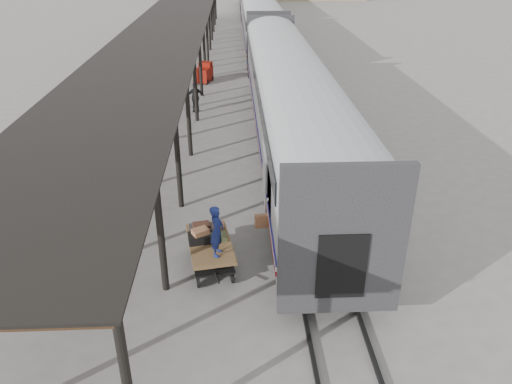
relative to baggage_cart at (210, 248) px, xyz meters
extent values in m
plane|color=slate|center=(0.09, 0.93, -0.65)|extent=(160.00, 160.00, 0.00)
cube|color=silver|center=(3.29, 8.93, 1.95)|extent=(3.00, 24.00, 2.90)
cube|color=#28282B|center=(3.29, -2.97, 1.95)|extent=(3.04, 0.22, 3.50)
cube|color=black|center=(1.77, 8.93, 2.85)|extent=(0.04, 22.08, 0.65)
cube|color=black|center=(3.29, 8.93, 0.25)|extent=(2.55, 23.04, 0.50)
cube|color=silver|center=(3.29, 34.93, 1.95)|extent=(3.00, 24.00, 2.90)
cube|color=#28282B|center=(3.29, 23.03, 1.95)|extent=(3.04, 0.22, 3.50)
cube|color=black|center=(1.77, 34.93, 2.85)|extent=(0.04, 22.08, 0.65)
cube|color=black|center=(3.29, 34.93, 0.25)|extent=(2.55, 23.04, 0.50)
cube|color=#28282B|center=(3.29, 49.03, 1.95)|extent=(3.04, 0.22, 3.50)
cube|color=black|center=(3.29, 60.93, 0.25)|extent=(2.55, 23.04, 0.50)
cube|color=black|center=(2.04, 0.43, 1.50)|extent=(0.50, 1.70, 2.00)
imported|color=silver|center=(2.04, 0.43, 1.36)|extent=(0.72, 0.89, 1.72)
cube|color=#A16A45|center=(1.64, 0.28, 0.75)|extent=(0.57, 0.25, 0.42)
cube|color=#422B19|center=(-3.31, 24.93, 3.35)|extent=(4.60, 64.00, 0.18)
cube|color=black|center=(-3.31, 24.93, 3.47)|extent=(4.90, 64.30, 0.06)
cylinder|color=black|center=(-5.36, 24.93, 1.35)|extent=(0.20, 0.20, 4.00)
cylinder|color=black|center=(-5.36, 55.93, 1.35)|extent=(0.20, 0.20, 4.00)
cylinder|color=black|center=(-1.26, -6.07, 1.35)|extent=(0.20, 0.20, 4.00)
cylinder|color=black|center=(-1.26, 24.93, 1.35)|extent=(0.20, 0.20, 4.00)
cylinder|color=black|center=(-1.26, 55.93, 1.35)|extent=(0.20, 0.20, 4.00)
cube|color=black|center=(2.57, 34.93, -0.59)|extent=(0.10, 150.00, 0.12)
cube|color=black|center=(4.01, 34.93, -0.59)|extent=(0.10, 150.00, 0.12)
cube|color=brown|center=(0.00, 0.00, 0.15)|extent=(1.63, 2.57, 0.12)
cube|color=black|center=(0.00, 0.00, -0.20)|extent=(1.52, 2.46, 0.06)
cylinder|color=black|center=(-0.33, -1.02, -0.45)|extent=(0.15, 0.41, 0.40)
cylinder|color=black|center=(0.65, -0.85, -0.45)|extent=(0.15, 0.41, 0.40)
cylinder|color=black|center=(-0.65, 0.85, -0.45)|extent=(0.15, 0.41, 0.40)
cylinder|color=black|center=(0.33, 1.02, -0.45)|extent=(0.15, 0.41, 0.40)
cube|color=#333336|center=(-0.30, 0.52, 0.33)|extent=(0.77, 0.57, 0.24)
cube|color=#A16A45|center=(0.16, 0.73, 0.31)|extent=(0.55, 0.38, 0.20)
cube|color=black|center=(-0.31, 0.04, 0.34)|extent=(0.74, 0.58, 0.27)
cube|color=#4A5231|center=(0.23, 0.12, 0.31)|extent=(0.60, 0.49, 0.19)
cube|color=#47281C|center=(-0.26, 0.41, 0.52)|extent=(0.58, 0.47, 0.19)
cube|color=#A16A45|center=(-0.27, 0.05, 0.55)|extent=(0.58, 0.52, 0.19)
cube|color=maroon|center=(-1.27, 22.33, -0.09)|extent=(1.30, 1.72, 0.91)
cube|color=maroon|center=(-1.16, 22.72, 0.52)|extent=(1.00, 0.83, 0.35)
cylinder|color=black|center=(-1.82, 21.91, -0.47)|extent=(0.22, 0.38, 0.37)
cylinder|color=black|center=(-1.04, 21.68, -0.47)|extent=(0.22, 0.38, 0.37)
cylinder|color=black|center=(-1.51, 22.98, -0.47)|extent=(0.22, 0.38, 0.37)
cylinder|color=black|center=(-0.73, 22.75, -0.47)|extent=(0.22, 0.38, 0.37)
imported|color=navy|center=(0.25, -0.65, 0.99)|extent=(0.47, 0.63, 1.56)
imported|color=black|center=(-1.41, 15.50, 0.22)|extent=(1.07, 0.58, 1.74)
camera|label=1|loc=(0.81, -12.75, 8.34)|focal=35.00mm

